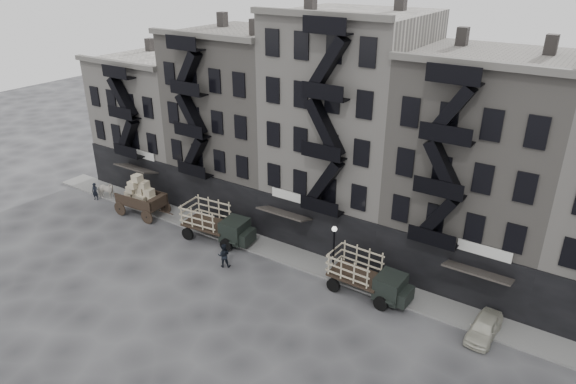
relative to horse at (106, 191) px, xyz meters
The scene contains 14 objects.
ground 21.03m from the horse, ahead, with size 140.00×140.00×0.00m, color #38383A.
sidewalk 20.90m from the horse, ahead, with size 55.00×2.50×0.15m, color slate.
building_west 8.92m from the horse, 83.27° to the left, with size 10.00×11.35×13.20m.
building_midwest 14.64m from the horse, 33.65° to the left, with size 10.00×11.35×16.20m.
building_center 23.36m from the horse, 19.11° to the left, with size 10.00×11.35×18.20m.
building_mideast 32.38m from the horse, 13.18° to the left, with size 10.00×11.35×16.20m.
lamp_post 23.93m from the horse, ahead, with size 0.36×0.36×4.28m.
horse is the anchor object (origin of this frame).
wagon 5.19m from the horse, ahead, with size 4.50×2.64×3.68m.
stake_truck_west 13.44m from the horse, ahead, with size 6.01×2.89×2.92m.
stake_truck_east 26.45m from the horse, ahead, with size 5.62×2.47×2.78m.
car_east 34.01m from the horse, ahead, with size 1.45×3.60×1.23m, color beige.
pedestrian_west 0.93m from the horse, 139.87° to the right, with size 0.60×0.39×1.64m, color black.
pedestrian_mid 16.65m from the horse, ahead, with size 0.89×0.69×1.83m, color black.
Camera 1 is at (16.90, -23.77, 20.35)m, focal length 32.00 mm.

